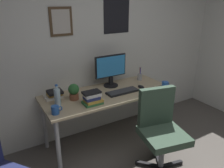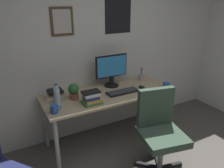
{
  "view_description": "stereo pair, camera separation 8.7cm",
  "coord_description": "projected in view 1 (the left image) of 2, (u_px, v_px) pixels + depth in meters",
  "views": [
    {
      "loc": [
        -1.35,
        -0.57,
        1.86
      ],
      "look_at": [
        -0.06,
        1.62,
        0.88
      ],
      "focal_mm": 35.63,
      "sensor_mm": 36.0,
      "label": 1
    },
    {
      "loc": [
        -1.28,
        -0.61,
        1.86
      ],
      "look_at": [
        -0.06,
        1.62,
        0.88
      ],
      "focal_mm": 35.63,
      "sensor_mm": 36.0,
      "label": 2
    }
  ],
  "objects": [
    {
      "name": "pen_cup",
      "position": [
        140.0,
        76.0,
        3.29
      ],
      "size": [
        0.07,
        0.07,
        0.2
      ],
      "color": "#9EA0A5",
      "rests_on": "desk"
    },
    {
      "name": "coffee_mug_far",
      "position": [
        55.0,
        110.0,
        2.32
      ],
      "size": [
        0.12,
        0.08,
        0.09
      ],
      "color": "#2659B2",
      "rests_on": "desk"
    },
    {
      "name": "monitor",
      "position": [
        111.0,
        69.0,
        3.0
      ],
      "size": [
        0.46,
        0.2,
        0.43
      ],
      "color": "black",
      "rests_on": "desk"
    },
    {
      "name": "book_stack_right",
      "position": [
        54.0,
        94.0,
        2.69
      ],
      "size": [
        0.21,
        0.17,
        0.1
      ],
      "color": "silver",
      "rests_on": "desk"
    },
    {
      "name": "wall_back",
      "position": [
        96.0,
        43.0,
        3.03
      ],
      "size": [
        4.4,
        0.1,
        2.6
      ],
      "color": "silver",
      "rests_on": "ground_plane"
    },
    {
      "name": "keyboard",
      "position": [
        122.0,
        92.0,
        2.86
      ],
      "size": [
        0.43,
        0.15,
        0.03
      ],
      "color": "black",
      "rests_on": "desk"
    },
    {
      "name": "coffee_mug_near",
      "position": [
        165.0,
        85.0,
        2.99
      ],
      "size": [
        0.12,
        0.08,
        0.09
      ],
      "color": "#2659B2",
      "rests_on": "desk"
    },
    {
      "name": "water_bottle",
      "position": [
        57.0,
        97.0,
        2.48
      ],
      "size": [
        0.07,
        0.07,
        0.25
      ],
      "color": "silver",
      "rests_on": "desk"
    },
    {
      "name": "office_chair",
      "position": [
        160.0,
        127.0,
        2.47
      ],
      "size": [
        0.58,
        0.57,
        0.95
      ],
      "color": "#334738",
      "rests_on": "ground_plane"
    },
    {
      "name": "desk",
      "position": [
        108.0,
        98.0,
        2.89
      ],
      "size": [
        1.69,
        0.69,
        0.73
      ],
      "color": "tan",
      "rests_on": "ground_plane"
    },
    {
      "name": "book_stack_left",
      "position": [
        92.0,
        98.0,
        2.54
      ],
      "size": [
        0.21,
        0.16,
        0.15
      ],
      "color": "#33723F",
      "rests_on": "desk"
    },
    {
      "name": "potted_plant",
      "position": [
        74.0,
        91.0,
        2.63
      ],
      "size": [
        0.13,
        0.13,
        0.19
      ],
      "color": "brown",
      "rests_on": "desk"
    },
    {
      "name": "computer_mouse",
      "position": [
        141.0,
        87.0,
        3.0
      ],
      "size": [
        0.06,
        0.11,
        0.04
      ],
      "color": "black",
      "rests_on": "desk"
    }
  ]
}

